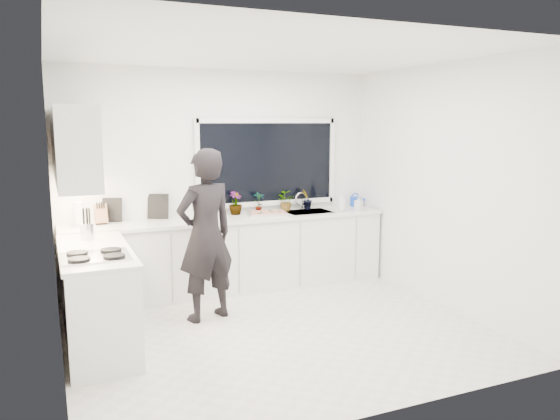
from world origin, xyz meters
name	(u,v)px	position (x,y,z in m)	size (l,w,h in m)	color
floor	(277,331)	(0.00, 0.00, -0.01)	(4.00, 3.50, 0.02)	beige
wall_back	(222,179)	(0.00, 1.76, 1.35)	(4.00, 0.02, 2.70)	white
wall_left	(52,210)	(-2.01, 0.00, 1.35)	(0.02, 3.50, 2.70)	white
wall_right	(444,187)	(2.01, 0.00, 1.35)	(0.02, 3.50, 2.70)	white
ceiling	(277,51)	(0.00, 0.00, 2.71)	(4.00, 3.50, 0.02)	white
window	(268,162)	(0.60, 1.73, 1.55)	(1.80, 0.02, 1.00)	black
base_cabinets_back	(231,255)	(0.00, 1.45, 0.44)	(3.92, 0.58, 0.88)	white
base_cabinets_left	(97,299)	(-1.67, 0.35, 0.44)	(0.58, 1.60, 0.88)	white
countertop_back	(231,219)	(0.00, 1.44, 0.90)	(3.94, 0.62, 0.04)	silver
countertop_left	(95,251)	(-1.67, 0.35, 0.90)	(0.62, 1.60, 0.04)	silver
upper_cabinets	(72,145)	(-1.79, 0.70, 1.85)	(0.34, 2.10, 0.70)	white
sink	(308,215)	(1.05, 1.45, 0.87)	(0.58, 0.42, 0.14)	silver
faucet	(301,201)	(1.05, 1.65, 1.03)	(0.03, 0.03, 0.22)	silver
stovetop	(96,256)	(-1.69, 0.00, 0.94)	(0.56, 0.48, 0.03)	black
person	(206,235)	(-0.55, 0.61, 0.90)	(0.66, 0.43, 1.80)	black
pizza_tray	(267,214)	(0.47, 1.42, 0.94)	(0.48, 0.36, 0.03)	silver
pizza	(267,212)	(0.47, 1.42, 0.95)	(0.44, 0.31, 0.01)	#AF3417
watering_can	(355,201)	(1.85, 1.61, 0.98)	(0.14, 0.14, 0.13)	blue
paper_towel_roll	(79,215)	(-1.73, 1.55, 1.05)	(0.11, 0.11, 0.26)	white
knife_block	(101,215)	(-1.49, 1.59, 1.03)	(0.13, 0.10, 0.22)	#997247
utensil_crock	(87,231)	(-1.70, 0.80, 1.00)	(0.13, 0.13, 0.16)	silver
picture_frame_large	(112,210)	(-1.36, 1.69, 1.06)	(0.22, 0.02, 0.28)	black
picture_frame_small	(158,206)	(-0.83, 1.69, 1.07)	(0.25, 0.02, 0.30)	black
herb_plants	(272,202)	(0.61, 1.61, 1.05)	(1.20, 0.30, 0.29)	#26662D
soap_bottles	(347,201)	(1.54, 1.30, 1.04)	(0.38, 0.13, 0.27)	#D8BF66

